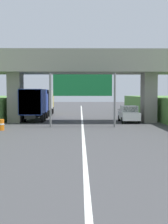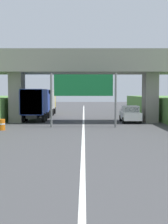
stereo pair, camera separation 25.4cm
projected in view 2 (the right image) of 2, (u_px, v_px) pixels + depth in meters
The scene contains 7 objects.
lane_centre_stripe at pixel (84, 130), 24.88m from camera, with size 0.20×91.74×0.01m, color white.
overpass_bridge at pixel (84, 70), 30.98m from camera, with size 40.00×4.80×7.28m.
overhead_highway_sign at pixel (84, 88), 26.50m from camera, with size 5.88×0.18×4.78m.
truck_yellow at pixel (46, 101), 40.99m from camera, with size 2.44×7.30×3.44m.
truck_blue at pixel (37, 103), 33.08m from camera, with size 2.44×7.30×3.44m.
car_white at pixel (131, 114), 31.01m from camera, with size 1.86×4.10×1.72m.
construction_barrel_4 at pixel (3, 125), 24.62m from camera, with size 0.57×0.57×0.90m.
Camera 2 is at (0.05, 1.14, 3.08)m, focal length 48.19 mm.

